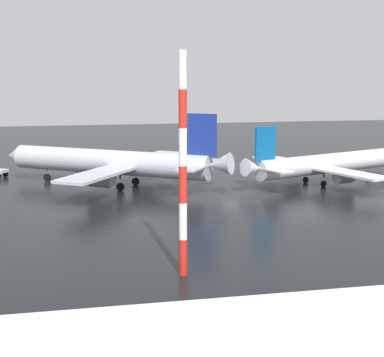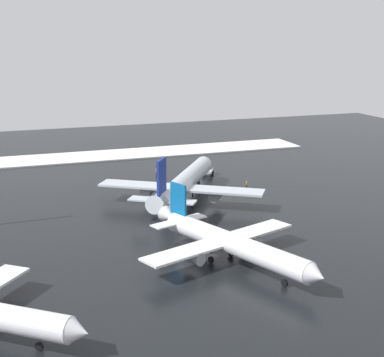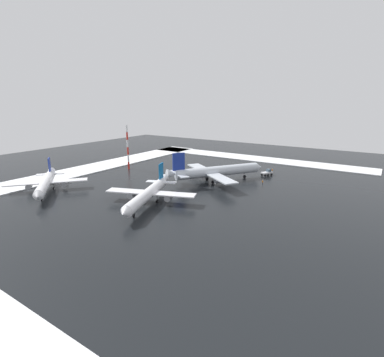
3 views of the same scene
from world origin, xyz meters
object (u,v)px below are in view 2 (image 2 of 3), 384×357
Objects in this scene: ground_crew_beside_wing at (247,184)px; pushback_tug at (208,170)px; airplane_parked_portside at (184,183)px; ground_crew_by_nose_gear at (200,166)px; airplane_parked_starboard at (230,243)px; ground_crew_near_tug at (156,172)px.

pushback_tug is at bearing 90.07° from ground_crew_beside_wing.
airplane_parked_portside reaches higher than ground_crew_by_nose_gear.
airplane_parked_starboard reaches higher than ground_crew_beside_wing.
ground_crew_near_tug is (2.16, -11.81, 0.00)m from ground_crew_by_nose_gear.
airplane_parked_starboard is at bearing -153.05° from airplane_parked_portside.
pushback_tug is at bearing 59.47° from ground_crew_by_nose_gear.
ground_crew_near_tug is (-56.14, 5.27, -2.25)m from airplane_parked_starboard.
airplane_parked_starboard is 18.49× the size of ground_crew_beside_wing.
airplane_parked_portside is 20.21× the size of ground_crew_by_nose_gear.
ground_crew_by_nose_gear is 20.34m from ground_crew_beside_wing.
airplane_parked_starboard is at bearing 38.24° from ground_crew_near_tug.
ground_crew_near_tug is at bearing 154.29° from airplane_parked_starboard.
ground_crew_by_nose_gear is (-5.68, 0.11, -0.31)m from pushback_tug.
pushback_tug is 2.98× the size of ground_crew_beside_wing.
airplane_parked_starboard reaches higher than pushback_tug.
ground_crew_near_tug is at bearing 31.16° from airplane_parked_portside.
ground_crew_by_nose_gear is at bearing 143.95° from ground_crew_near_tug.
airplane_parked_starboard is at bearing -168.74° from pushback_tug.
airplane_parked_portside is 1.09× the size of airplane_parked_starboard.
ground_crew_by_nose_gear is 1.00× the size of ground_crew_near_tug.
airplane_parked_starboard is at bearing 44.20° from ground_crew_by_nose_gear.
pushback_tug is 5.69m from ground_crew_by_nose_gear.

